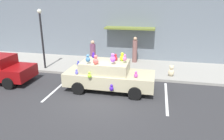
% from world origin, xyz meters
% --- Properties ---
extents(ground_plane, '(60.00, 60.00, 0.00)m').
position_xyz_m(ground_plane, '(0.00, 0.00, 0.00)').
color(ground_plane, '#2D2D30').
extents(sidewalk, '(24.00, 4.00, 0.15)m').
position_xyz_m(sidewalk, '(0.00, 5.00, 0.07)').
color(sidewalk, gray).
rests_on(sidewalk, ground).
extents(storefront_building, '(24.00, 1.25, 6.40)m').
position_xyz_m(storefront_building, '(0.01, 7.14, 3.19)').
color(storefront_building, slate).
rests_on(storefront_building, ground).
extents(parking_stripe_front, '(0.12, 3.60, 0.01)m').
position_xyz_m(parking_stripe_front, '(3.15, 1.00, 0.00)').
color(parking_stripe_front, silver).
rests_on(parking_stripe_front, ground).
extents(parking_stripe_rear, '(0.12, 3.60, 0.01)m').
position_xyz_m(parking_stripe_rear, '(-2.56, 1.00, 0.00)').
color(parking_stripe_rear, silver).
rests_on(parking_stripe_rear, ground).
extents(plush_covered_car, '(4.60, 2.00, 2.11)m').
position_xyz_m(plush_covered_car, '(0.16, 1.28, 0.81)').
color(plush_covered_car, '#BDB28D').
rests_on(plush_covered_car, ground).
extents(teddy_bear_on_sidewalk, '(0.36, 0.30, 0.68)m').
position_xyz_m(teddy_bear_on_sidewalk, '(3.47, 3.68, 0.47)').
color(teddy_bear_on_sidewalk, beige).
rests_on(teddy_bear_on_sidewalk, sidewalk).
extents(street_lamp_post, '(0.28, 0.28, 3.82)m').
position_xyz_m(street_lamp_post, '(-4.71, 3.50, 2.50)').
color(street_lamp_post, black).
rests_on(street_lamp_post, sidewalk).
extents(pedestrian_near_shopfront, '(0.39, 0.39, 1.66)m').
position_xyz_m(pedestrian_near_shopfront, '(-1.88, 5.22, 0.91)').
color(pedestrian_near_shopfront, '#764160').
rests_on(pedestrian_near_shopfront, sidewalk).
extents(pedestrian_walking_past, '(0.34, 0.34, 1.85)m').
position_xyz_m(pedestrian_walking_past, '(0.99, 6.18, 1.02)').
color(pedestrian_walking_past, brown).
rests_on(pedestrian_walking_past, sidewalk).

